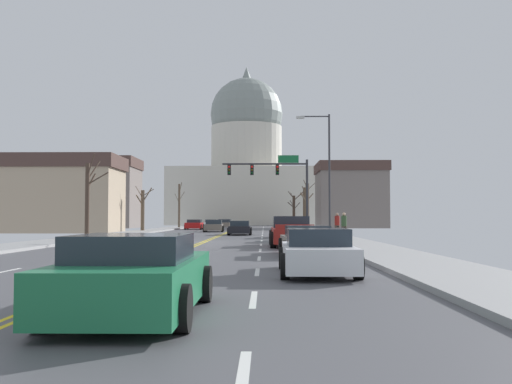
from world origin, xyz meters
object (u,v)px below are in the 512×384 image
(sedan_near_02, at_px, (293,232))
(sedan_near_05, at_px, (317,252))
(pickup_truck_near_03, at_px, (291,233))
(bicycle_parked, at_px, (337,234))
(sedan_near_01, at_px, (285,230))
(sedan_near_00, at_px, (240,228))
(signal_gantry, at_px, (277,177))
(sedan_near_06, at_px, (135,277))
(sedan_oncoming_00, at_px, (214,226))
(pedestrian_00, at_px, (337,224))
(pedestrian_01, at_px, (344,224))
(sedan_oncoming_03, at_px, (211,223))
(sedan_oncoming_02, at_px, (225,224))
(street_lamp_right, at_px, (325,165))
(sedan_near_04, at_px, (307,241))
(sedan_oncoming_01, at_px, (194,225))

(sedan_near_02, distance_m, sedan_near_05, 20.33)
(pickup_truck_near_03, distance_m, bicycle_parked, 6.46)
(sedan_near_01, distance_m, bicycle_parked, 7.17)
(sedan_near_00, bearing_deg, signal_gantry, 48.44)
(signal_gantry, bearing_deg, bicycle_parked, -78.94)
(signal_gantry, relative_size, sedan_near_06, 1.79)
(sedan_oncoming_00, bearing_deg, pedestrian_00, -62.18)
(sedan_oncoming_00, bearing_deg, pickup_truck_near_03, -77.34)
(pedestrian_01, bearing_deg, sedan_near_02, -166.34)
(sedan_oncoming_00, distance_m, sedan_oncoming_03, 34.34)
(sedan_oncoming_02, relative_size, pedestrian_00, 2.74)
(street_lamp_right, relative_size, pedestrian_01, 5.11)
(sedan_near_01, xyz_separation_m, sedan_near_05, (-0.11, -26.74, -0.03))
(pedestrian_01, xyz_separation_m, bicycle_parked, (-0.54, -0.90, -0.58))
(sedan_near_05, bearing_deg, sedan_oncoming_02, 96.11)
(sedan_near_05, bearing_deg, street_lamp_right, 83.43)
(sedan_near_00, xyz_separation_m, sedan_oncoming_03, (-6.72, 44.75, -0.03))
(sedan_near_02, xyz_separation_m, sedan_oncoming_02, (-7.45, 46.05, -0.02))
(signal_gantry, height_order, bicycle_parked, signal_gantry)
(sedan_near_02, distance_m, pickup_truck_near_03, 5.78)
(sedan_near_00, height_order, sedan_near_01, sedan_near_01)
(sedan_near_04, distance_m, pedestrian_00, 17.68)
(sedan_near_00, height_order, sedan_near_05, sedan_near_05)
(sedan_near_02, distance_m, sedan_near_06, 27.02)
(sedan_oncoming_01, xyz_separation_m, sedan_oncoming_02, (3.01, 10.73, -0.01))
(bicycle_parked, bearing_deg, sedan_near_01, 114.58)
(sedan_near_04, bearing_deg, signal_gantry, 91.02)
(sedan_near_04, bearing_deg, sedan_near_05, -92.06)
(sedan_near_02, xyz_separation_m, pedestrian_01, (3.29, 0.80, 0.47))
(signal_gantry, relative_size, pedestrian_01, 4.74)
(sedan_near_04, height_order, sedan_near_05, sedan_near_05)
(sedan_near_06, relative_size, sedan_oncoming_01, 1.05)
(sedan_near_04, bearing_deg, sedan_near_02, 89.66)
(sedan_near_04, bearing_deg, sedan_oncoming_01, 102.15)
(sedan_near_04, xyz_separation_m, bicycle_parked, (2.82, 12.83, -0.07))
(sedan_near_04, distance_m, sedan_near_05, 7.40)
(pedestrian_00, bearing_deg, sedan_near_01, 150.64)
(sedan_near_00, bearing_deg, sedan_near_01, -62.66)
(street_lamp_right, bearing_deg, sedan_oncoming_00, 115.59)
(sedan_near_05, relative_size, sedan_oncoming_02, 0.98)
(sedan_near_02, bearing_deg, bicycle_parked, -2.12)
(sedan_near_06, bearing_deg, pedestrian_00, 77.30)
(sedan_near_05, bearing_deg, sedan_near_01, 89.77)
(sedan_near_02, relative_size, bicycle_parked, 2.45)
(pickup_truck_near_03, height_order, sedan_oncoming_01, pickup_truck_near_03)
(sedan_near_00, height_order, sedan_oncoming_01, sedan_oncoming_01)
(sedan_near_04, distance_m, sedan_oncoming_02, 59.44)
(sedan_near_02, xyz_separation_m, bicycle_parked, (2.74, -0.10, -0.11))
(sedan_near_04, relative_size, sedan_oncoming_02, 0.95)
(signal_gantry, distance_m, sedan_near_04, 30.37)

